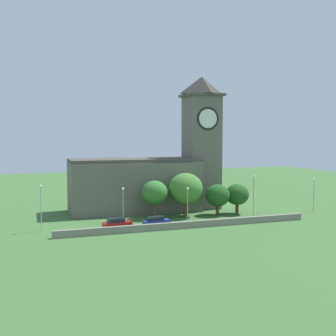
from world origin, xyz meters
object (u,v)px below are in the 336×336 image
Objects in this scene: car_red at (117,224)px; tree_riverside_east at (186,189)px; church at (155,171)px; streetlamp_east_end at (314,190)px; streetlamp_west_end at (41,201)px; tree_by_tower at (218,195)px; car_blue at (156,221)px; tree_churchyard at (154,193)px; streetlamp_west_mid at (123,200)px; streetlamp_east_mid at (254,190)px; streetlamp_central at (188,198)px; tree_riverside_west at (237,195)px.

car_red is 0.59× the size of tree_riverside_east.
church reaches higher than streetlamp_east_end.
streetlamp_west_end is 33.04m from tree_by_tower.
church is 6.49× the size of car_red.
car_blue is 8.49m from tree_churchyard.
streetlamp_east_mid reaches higher than streetlamp_west_mid.
church is 14.06m from tree_by_tower.
car_red is 4.29m from streetlamp_west_mid.
streetlamp_east_mid reaches higher than streetlamp_central.
tree_riverside_west is (23.82, 4.19, -0.67)m from streetlamp_west_mid.
streetlamp_east_end reaches higher than tree_by_tower.
tree_churchyard is at bearing 39.77° from car_red.
streetlamp_central is at bearing -108.15° from tree_riverside_east.
car_red reaches higher than car_blue.
streetlamp_east_mid is at bearing -14.96° from tree_churchyard.
streetlamp_west_mid is 0.95× the size of tree_churchyard.
tree_by_tower is (21.14, 6.22, 2.82)m from car_red.
streetlamp_central is at bearing -151.72° from tree_by_tower.
church reaches higher than streetlamp_west_end.
tree_churchyard is (-4.43, 5.36, 0.57)m from streetlamp_central.
car_blue is 0.82× the size of tree_riverside_west.
streetlamp_east_mid is at bearing -178.33° from streetlamp_east_end.
church reaches higher than streetlamp_east_mid.
tree_churchyard is 1.19× the size of tree_riverside_west.
streetlamp_east_end is at bearing 4.79° from car_blue.
church is 26.98m from streetlamp_west_end.
streetlamp_east_mid is 4.19m from tree_riverside_west.
car_red is at bearing -126.55° from church.
tree_riverside_west is at bearing 13.68° from car_red.
tree_churchyard is (7.25, 5.32, 0.32)m from streetlamp_west_mid.
streetlamp_east_mid is 6.92m from tree_by_tower.
car_blue is at bearing 0.29° from car_red.
streetlamp_east_end reaches higher than streetlamp_central.
streetlamp_central is at bearing -160.82° from tree_riverside_west.
streetlamp_central is at bearing 8.38° from car_red.
car_red is 0.83× the size of tree_riverside_west.
streetlamp_east_end is (40.77, 2.89, 3.51)m from car_red.
tree_churchyard is at bearing 176.99° from tree_riverside_east.
streetlamp_west_end is at bearing 179.81° from streetlamp_east_mid.
tree_riverside_west is at bearing -3.90° from tree_churchyard.
streetlamp_west_end is at bearing -173.72° from tree_by_tower.
streetlamp_east_end is at bearing -7.85° from tree_churchyard.
streetlamp_east_mid is (26.81, 2.48, 4.15)m from car_red.
streetlamp_west_mid reaches higher than tree_by_tower.
car_red is 0.62× the size of streetlamp_east_mid.
streetlamp_west_end is (-23.36, -13.15, -3.00)m from church.
tree_riverside_east is (26.53, 4.37, 0.35)m from streetlamp_west_end.
car_blue is 0.64× the size of streetlamp_west_end.
tree_riverside_east is at bearing 25.18° from car_red.
streetlamp_west_end reaches higher than tree_by_tower.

